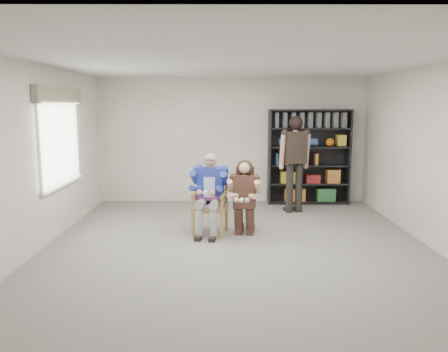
{
  "coord_description": "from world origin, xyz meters",
  "views": [
    {
      "loc": [
        -0.22,
        -6.37,
        2.17
      ],
      "look_at": [
        -0.2,
        0.6,
        1.05
      ],
      "focal_mm": 35.0,
      "sensor_mm": 36.0,
      "label": 1
    }
  ],
  "objects_px": {
    "bookshelf": "(309,157)",
    "seated_man": "(210,194)",
    "armchair": "(210,203)",
    "standing_man": "(295,165)",
    "kneeling_woman": "(244,199)"
  },
  "relations": [
    {
      "from": "armchair",
      "to": "seated_man",
      "type": "bearing_deg",
      "value": 0.0
    },
    {
      "from": "seated_man",
      "to": "standing_man",
      "type": "xyz_separation_m",
      "value": [
        1.69,
        1.53,
        0.28
      ]
    },
    {
      "from": "armchair",
      "to": "standing_man",
      "type": "bearing_deg",
      "value": 51.7
    },
    {
      "from": "armchair",
      "to": "seated_man",
      "type": "height_order",
      "value": "seated_man"
    },
    {
      "from": "armchair",
      "to": "standing_man",
      "type": "height_order",
      "value": "standing_man"
    },
    {
      "from": "kneeling_woman",
      "to": "bookshelf",
      "type": "xyz_separation_m",
      "value": [
        1.56,
        2.5,
        0.41
      ]
    },
    {
      "from": "bookshelf",
      "to": "standing_man",
      "type": "relative_size",
      "value": 1.07
    },
    {
      "from": "armchair",
      "to": "seated_man",
      "type": "xyz_separation_m",
      "value": [
        0.0,
        0.0,
        0.16
      ]
    },
    {
      "from": "bookshelf",
      "to": "seated_man",
      "type": "bearing_deg",
      "value": -131.89
    },
    {
      "from": "kneeling_woman",
      "to": "bookshelf",
      "type": "distance_m",
      "value": 2.98
    },
    {
      "from": "standing_man",
      "to": "armchair",
      "type": "bearing_deg",
      "value": -151.45
    },
    {
      "from": "seated_man",
      "to": "armchair",
      "type": "bearing_deg",
      "value": 0.0
    },
    {
      "from": "seated_man",
      "to": "bookshelf",
      "type": "bearing_deg",
      "value": 57.58
    },
    {
      "from": "kneeling_woman",
      "to": "bookshelf",
      "type": "relative_size",
      "value": 0.61
    },
    {
      "from": "standing_man",
      "to": "seated_man",
      "type": "bearing_deg",
      "value": -151.45
    }
  ]
}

